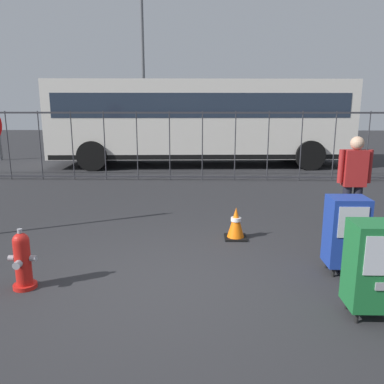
{
  "coord_description": "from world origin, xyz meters",
  "views": [
    {
      "loc": [
        0.43,
        -4.39,
        2.16
      ],
      "look_at": [
        0.3,
        1.2,
        0.9
      ],
      "focal_mm": 36.13,
      "sensor_mm": 36.0,
      "label": 1
    }
  ],
  "objects": [
    {
      "name": "ground_plane",
      "position": [
        0.0,
        0.0,
        0.0
      ],
      "size": [
        60.0,
        60.0,
        0.0
      ],
      "primitive_type": "plane",
      "color": "#262628"
    },
    {
      "name": "fire_hydrant",
      "position": [
        -1.69,
        -0.13,
        0.35
      ],
      "size": [
        0.33,
        0.32,
        0.75
      ],
      "color": "red",
      "rests_on": "ground_plane"
    },
    {
      "name": "newspaper_box_primary",
      "position": [
        2.31,
        0.41,
        0.57
      ],
      "size": [
        0.48,
        0.42,
        1.02
      ],
      "color": "black",
      "rests_on": "ground_plane"
    },
    {
      "name": "newspaper_box_secondary",
      "position": [
        2.18,
        -0.68,
        0.57
      ],
      "size": [
        0.48,
        0.42,
        1.02
      ],
      "color": "black",
      "rests_on": "ground_plane"
    },
    {
      "name": "pedestrian",
      "position": [
        2.96,
        1.93,
        0.95
      ],
      "size": [
        0.55,
        0.22,
        1.67
      ],
      "color": "black",
      "rests_on": "ground_plane"
    },
    {
      "name": "traffic_cone",
      "position": [
        1.01,
        1.71,
        0.26
      ],
      "size": [
        0.36,
        0.36,
        0.53
      ],
      "color": "black",
      "rests_on": "ground_plane"
    },
    {
      "name": "fence_barrier",
      "position": [
        0.0,
        6.8,
        1.02
      ],
      "size": [
        18.03,
        0.04,
        2.0
      ],
      "color": "#2D2D33",
      "rests_on": "ground_plane"
    },
    {
      "name": "bus_near",
      "position": [
        0.4,
        9.8,
        1.71
      ],
      "size": [
        10.6,
        3.16,
        3.0
      ],
      "rotation": [
        0.0,
        0.0,
        0.05
      ],
      "color": "beige",
      "rests_on": "ground_plane"
    },
    {
      "name": "street_light_near_right",
      "position": [
        -1.95,
        12.05,
        4.95
      ],
      "size": [
        0.32,
        0.32,
        8.72
      ],
      "color": "#4C4F54",
      "rests_on": "ground_plane"
    }
  ]
}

